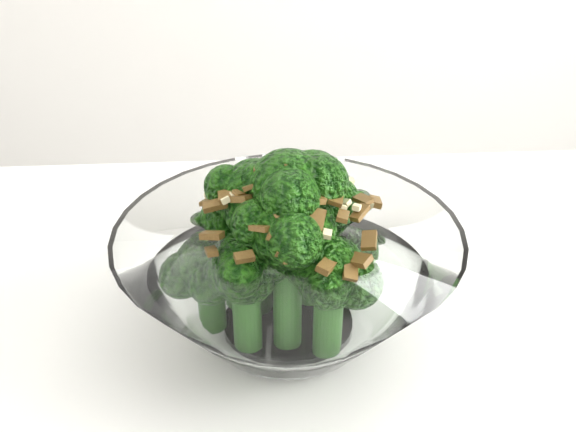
{
  "coord_description": "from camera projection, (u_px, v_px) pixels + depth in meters",
  "views": [
    {
      "loc": [
        -0.13,
        -0.27,
        1.07
      ],
      "look_at": [
        -0.14,
        0.09,
        0.85
      ],
      "focal_mm": 40.0,
      "sensor_mm": 36.0,
      "label": 1
    }
  ],
  "objects": [
    {
      "name": "broccoli_dish",
      "position": [
        286.0,
        268.0,
        0.45
      ],
      "size": [
        0.24,
        0.24,
        0.15
      ],
      "color": "white",
      "rests_on": "table"
    }
  ]
}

